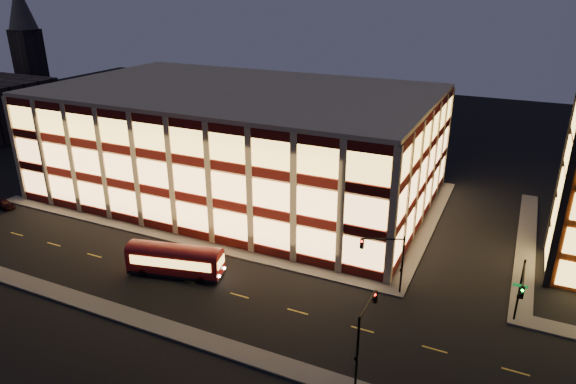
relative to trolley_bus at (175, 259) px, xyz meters
The scene contains 13 objects.
ground 6.15m from the trolley_bus, 113.50° to the left, with size 200.00×200.00×0.00m, color black.
sidewalk_office_south 8.51m from the trolley_bus, 129.90° to the left, with size 54.00×2.00×0.15m, color #514F4C.
sidewalk_office_east 30.51m from the trolley_bus, 47.31° to the left, with size 2.00×30.00×0.15m, color #514F4C.
sidewalk_tower_west 38.81m from the trolley_bus, 35.28° to the left, with size 2.00×30.00×0.15m, color #514F4C.
sidewalk_near 8.14m from the trolley_bus, 107.13° to the right, with size 100.00×2.00×0.15m, color #514F4C.
office_building 23.56m from the trolley_bus, 103.27° to the left, with size 50.45×30.45×14.50m.
church_tower 85.71m from the trolley_bus, 147.89° to the left, with size 5.00×5.00×18.00m, color #2D2621.
church_spire 88.00m from the trolley_bus, 147.89° to the left, with size 6.00×6.00×10.00m, color #4C473F.
traffic_signal_far 20.78m from the trolley_bus, 15.82° to the left, with size 3.79×1.87×6.00m.
traffic_signal_right 31.60m from the trolley_bus, ahead, with size 1.20×4.37×6.00m.
traffic_signal_near 22.02m from the trolley_bus, 14.92° to the right, with size 0.32×4.45×6.00m.
trolley_bus is the anchor object (origin of this frame).
parked_car_0 30.64m from the trolley_bus, behind, with size 1.41×3.50×1.19m, color black.
Camera 1 is at (31.50, -41.06, 27.08)m, focal length 32.00 mm.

